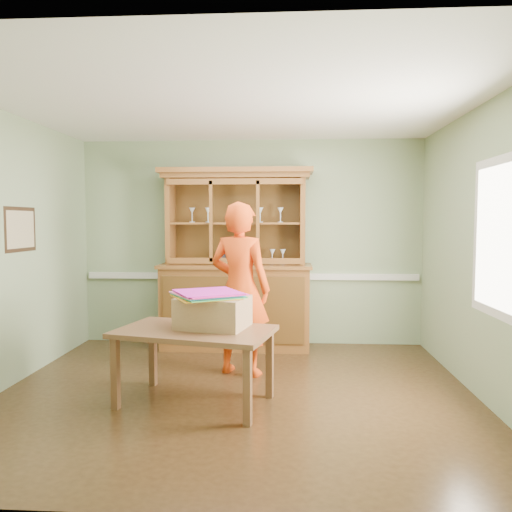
# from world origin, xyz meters

# --- Properties ---
(floor) EXTENTS (4.50, 4.50, 0.00)m
(floor) POSITION_xyz_m (0.00, 0.00, 0.00)
(floor) COLOR #442C15
(floor) RESTS_ON ground
(ceiling) EXTENTS (4.50, 4.50, 0.00)m
(ceiling) POSITION_xyz_m (0.00, 0.00, 2.70)
(ceiling) COLOR white
(ceiling) RESTS_ON wall_back
(wall_back) EXTENTS (4.50, 0.00, 4.50)m
(wall_back) POSITION_xyz_m (0.00, 2.00, 1.35)
(wall_back) COLOR gray
(wall_back) RESTS_ON floor
(wall_left) EXTENTS (0.00, 4.00, 4.00)m
(wall_left) POSITION_xyz_m (-2.25, 0.00, 1.35)
(wall_left) COLOR gray
(wall_left) RESTS_ON floor
(wall_right) EXTENTS (0.00, 4.00, 4.00)m
(wall_right) POSITION_xyz_m (2.25, 0.00, 1.35)
(wall_right) COLOR gray
(wall_right) RESTS_ON floor
(wall_front) EXTENTS (4.50, 0.00, 4.50)m
(wall_front) POSITION_xyz_m (0.00, -2.00, 1.35)
(wall_front) COLOR gray
(wall_front) RESTS_ON floor
(chair_rail) EXTENTS (4.41, 0.05, 0.08)m
(chair_rail) POSITION_xyz_m (0.00, 1.98, 0.90)
(chair_rail) COLOR silver
(chair_rail) RESTS_ON wall_back
(framed_map) EXTENTS (0.03, 0.60, 0.46)m
(framed_map) POSITION_xyz_m (-2.23, 0.30, 1.55)
(framed_map) COLOR #312013
(framed_map) RESTS_ON wall_left
(window_panel) EXTENTS (0.03, 0.96, 1.36)m
(window_panel) POSITION_xyz_m (2.23, -0.30, 1.50)
(window_panel) COLOR silver
(window_panel) RESTS_ON wall_right
(china_hutch) EXTENTS (1.96, 0.65, 2.30)m
(china_hutch) POSITION_xyz_m (-0.18, 1.74, 0.81)
(china_hutch) COLOR brown
(china_hutch) RESTS_ON floor
(dining_table) EXTENTS (1.50, 1.10, 0.67)m
(dining_table) POSITION_xyz_m (-0.34, -0.29, 0.60)
(dining_table) COLOR brown
(dining_table) RESTS_ON floor
(cardboard_box) EXTENTS (0.69, 0.60, 0.28)m
(cardboard_box) POSITION_xyz_m (-0.18, -0.20, 0.81)
(cardboard_box) COLOR #A07A52
(cardboard_box) RESTS_ON dining_table
(kite_stack) EXTENTS (0.70, 0.70, 0.05)m
(kite_stack) POSITION_xyz_m (-0.23, -0.22, 0.98)
(kite_stack) COLOR orange
(kite_stack) RESTS_ON cardboard_box
(person) EXTENTS (0.78, 0.64, 1.84)m
(person) POSITION_xyz_m (-0.02, 0.61, 0.92)
(person) COLOR #E5430E
(person) RESTS_ON floor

